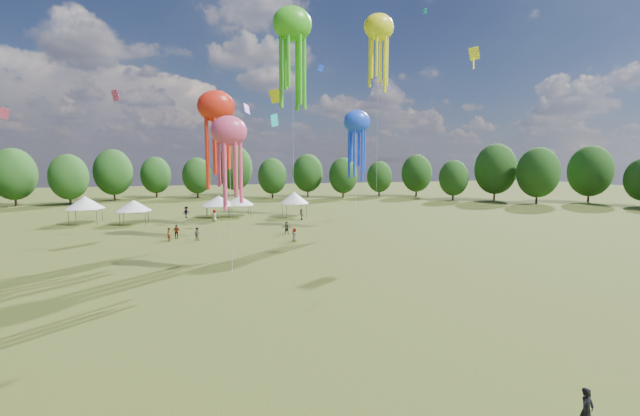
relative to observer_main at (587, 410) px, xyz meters
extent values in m
imported|color=black|center=(0.00, 0.00, 0.00)|extent=(0.65, 0.51, 1.59)
imported|color=gray|center=(-13.07, 40.11, -0.02)|extent=(0.95, 0.94, 1.55)
imported|color=gray|center=(-10.52, 54.94, 0.14)|extent=(0.70, 0.98, 1.87)
imported|color=gray|center=(2.74, 52.89, 0.06)|extent=(0.67, 0.84, 1.71)
imported|color=gray|center=(-14.78, 60.60, 0.14)|extent=(1.36, 1.32, 1.87)
imported|color=gray|center=(-15.48, 41.89, 0.04)|extent=(1.05, 0.64, 1.67)
imported|color=gray|center=(-2.00, 41.32, -0.01)|extent=(1.52, 0.72, 1.58)
imported|color=gray|center=(-16.25, 40.32, 0.01)|extent=(0.40, 0.60, 1.61)
imported|color=gray|center=(-2.12, 36.35, -0.02)|extent=(0.77, 0.90, 1.56)
cylinder|color=#47474C|center=(-30.88, 56.60, 0.29)|extent=(0.08, 0.08, 2.17)
cylinder|color=#47474C|center=(-30.88, 60.28, 0.29)|extent=(0.08, 0.08, 2.17)
cylinder|color=#47474C|center=(-27.19, 56.60, 0.29)|extent=(0.08, 0.08, 2.17)
cylinder|color=#47474C|center=(-27.19, 60.28, 0.29)|extent=(0.08, 0.08, 2.17)
cube|color=white|center=(-29.04, 58.44, 1.42)|extent=(4.08, 4.08, 0.10)
cone|color=white|center=(-29.04, 58.44, 2.40)|extent=(5.31, 5.31, 1.86)
cylinder|color=#47474C|center=(-23.79, 54.34, 0.14)|extent=(0.08, 0.08, 1.87)
cylinder|color=#47474C|center=(-23.79, 57.82, 0.14)|extent=(0.08, 0.08, 1.87)
cylinder|color=#47474C|center=(-20.30, 54.34, 0.14)|extent=(0.08, 0.08, 1.87)
cylinder|color=#47474C|center=(-20.30, 57.82, 0.14)|extent=(0.08, 0.08, 1.87)
cube|color=white|center=(-22.04, 56.08, 1.13)|extent=(3.88, 3.88, 0.10)
cone|color=white|center=(-22.04, 56.08, 1.98)|extent=(5.05, 5.05, 1.61)
cylinder|color=#47474C|center=(-11.53, 58.43, 0.14)|extent=(0.08, 0.08, 1.86)
cylinder|color=#47474C|center=(-11.53, 62.37, 0.14)|extent=(0.08, 0.08, 1.86)
cylinder|color=#47474C|center=(-7.59, 58.43, 0.14)|extent=(0.08, 0.08, 1.86)
cylinder|color=#47474C|center=(-7.59, 62.37, 0.14)|extent=(0.08, 0.08, 1.86)
cube|color=white|center=(-9.56, 60.40, 1.12)|extent=(4.34, 4.34, 0.10)
cone|color=white|center=(-9.56, 60.40, 1.97)|extent=(5.64, 5.64, 1.60)
cylinder|color=#47474C|center=(-7.89, 58.60, 0.13)|extent=(0.08, 0.08, 1.85)
cylinder|color=#47474C|center=(-7.89, 61.98, 0.13)|extent=(0.08, 0.08, 1.85)
cylinder|color=#47474C|center=(-4.51, 58.60, 0.13)|extent=(0.08, 0.08, 1.85)
cylinder|color=#47474C|center=(-4.51, 61.98, 0.13)|extent=(0.08, 0.08, 1.85)
cube|color=white|center=(-6.20, 60.29, 1.11)|extent=(3.78, 3.78, 0.10)
cone|color=white|center=(-6.20, 60.29, 1.95)|extent=(4.91, 4.91, 1.59)
cylinder|color=#47474C|center=(0.88, 55.54, 0.30)|extent=(0.08, 0.08, 2.19)
cylinder|color=#47474C|center=(0.88, 58.92, 0.30)|extent=(0.08, 0.08, 2.19)
cylinder|color=#47474C|center=(4.26, 55.54, 0.30)|extent=(0.08, 0.08, 2.19)
cylinder|color=#47474C|center=(4.26, 58.92, 0.30)|extent=(0.08, 0.08, 2.19)
cube|color=white|center=(2.57, 57.23, 1.44)|extent=(3.78, 3.78, 0.10)
cone|color=white|center=(2.57, 57.23, 2.43)|extent=(4.91, 4.91, 1.87)
ellipsoid|color=red|center=(-10.46, 39.97, 14.84)|extent=(4.28, 3.00, 3.64)
cylinder|color=beige|center=(-10.46, 39.97, 7.02)|extent=(0.03, 0.03, 15.64)
ellipsoid|color=green|center=(-0.30, 44.72, 26.31)|extent=(5.22, 3.65, 4.43)
cylinder|color=beige|center=(-0.30, 44.72, 12.76)|extent=(0.03, 0.03, 27.10)
ellipsoid|color=#1B46F9|center=(8.10, 42.83, 13.81)|extent=(3.70, 2.59, 3.15)
cylinder|color=beige|center=(8.10, 42.83, 6.50)|extent=(0.03, 0.03, 14.60)
ellipsoid|color=#E34371|center=(-10.19, 24.62, 11.00)|extent=(2.93, 2.05, 2.49)
cylinder|color=beige|center=(-10.19, 24.62, 5.10)|extent=(0.03, 0.03, 11.80)
ellipsoid|color=#FFFD1A|center=(15.00, 51.54, 29.20)|extent=(4.86, 3.40, 4.13)
cylinder|color=beige|center=(15.00, 51.54, 14.20)|extent=(0.03, 0.03, 30.00)
cube|color=#FFFD1A|center=(0.55, 62.49, 19.68)|extent=(2.34, 1.19, 2.50)
cube|color=green|center=(7.17, 70.79, 27.32)|extent=(0.23, 0.85, 1.04)
cube|color=#1BE4E8|center=(-3.35, 41.79, 13.59)|extent=(1.19, 0.99, 1.74)
cube|color=#FFFD1A|center=(23.77, 39.67, 21.72)|extent=(1.08, 1.10, 1.70)
cube|color=#E34371|center=(-26.72, 74.23, 20.37)|extent=(1.50, 1.21, 2.00)
cube|color=#FFFD1A|center=(30.62, 49.00, 25.72)|extent=(1.86, 0.68, 2.31)
cube|color=#1B46F9|center=(11.77, 72.47, 27.14)|extent=(1.48, 0.49, 1.64)
cube|color=#1BE4E8|center=(17.23, 41.64, 28.54)|extent=(0.30, 0.59, 0.77)
cube|color=#E34371|center=(-41.86, 67.70, 15.99)|extent=(1.92, 0.65, 2.05)
cube|color=purple|center=(-6.32, 45.49, 15.32)|extent=(0.85, 1.30, 1.49)
cylinder|color=#38281C|center=(-48.96, 88.71, 0.91)|extent=(0.44, 0.44, 3.41)
ellipsoid|color=#204717|center=(-48.96, 88.71, 5.81)|extent=(8.53, 8.53, 10.66)
cylinder|color=#38281C|center=(-38.88, 88.24, 0.74)|extent=(0.44, 0.44, 3.07)
ellipsoid|color=#204717|center=(-38.88, 88.24, 5.14)|extent=(7.66, 7.66, 9.58)
cylinder|color=#38281C|center=(-31.79, 96.55, 0.92)|extent=(0.44, 0.44, 3.43)
ellipsoid|color=#204717|center=(-31.79, 96.55, 5.86)|extent=(8.58, 8.58, 10.73)
cylinder|color=#38281C|center=(-23.04, 102.18, 0.68)|extent=(0.44, 0.44, 2.95)
ellipsoid|color=#204717|center=(-23.04, 102.18, 4.91)|extent=(7.37, 7.37, 9.21)
cylinder|color=#38281C|center=(-12.97, 98.28, 0.65)|extent=(0.44, 0.44, 2.89)
ellipsoid|color=#204717|center=(-12.97, 98.28, 4.81)|extent=(7.23, 7.23, 9.04)
cylinder|color=#38281C|center=(-3.37, 102.71, 1.12)|extent=(0.44, 0.44, 3.84)
ellipsoid|color=#204717|center=(-3.37, 102.71, 6.64)|extent=(9.60, 9.60, 11.99)
cylinder|color=#38281C|center=(4.91, 91.66, 0.63)|extent=(0.44, 0.44, 2.84)
ellipsoid|color=#204717|center=(4.91, 91.66, 4.71)|extent=(7.11, 7.11, 8.89)
cylinder|color=#38281C|center=(14.65, 94.26, 0.79)|extent=(0.44, 0.44, 3.16)
ellipsoid|color=#204717|center=(14.65, 94.26, 5.33)|extent=(7.91, 7.91, 9.88)
cylinder|color=#38281C|center=(22.41, 88.51, 0.65)|extent=(0.44, 0.44, 2.88)
ellipsoid|color=#204717|center=(22.41, 88.51, 4.79)|extent=(7.21, 7.21, 9.01)
cylinder|color=#38281C|center=(33.24, 90.46, 0.52)|extent=(0.44, 0.44, 2.63)
ellipsoid|color=#204717|center=(33.24, 90.46, 4.30)|extent=(6.57, 6.57, 8.22)
cylinder|color=#38281C|center=(42.24, 86.95, 0.77)|extent=(0.44, 0.44, 3.13)
ellipsoid|color=#204717|center=(42.24, 86.95, 5.26)|extent=(7.81, 7.81, 9.77)
cylinder|color=#38281C|center=(45.36, 75.03, 0.56)|extent=(0.44, 0.44, 2.72)
ellipsoid|color=#204717|center=(45.36, 75.03, 4.47)|extent=(6.80, 6.80, 8.50)
cylinder|color=#38281C|center=(54.68, 72.14, 1.11)|extent=(0.44, 0.44, 3.81)
ellipsoid|color=#204717|center=(54.68, 72.14, 6.59)|extent=(9.52, 9.52, 11.90)
cylinder|color=#38281C|center=(58.29, 63.02, 0.96)|extent=(0.44, 0.44, 3.51)
ellipsoid|color=#204717|center=(58.29, 63.02, 6.01)|extent=(8.78, 8.78, 10.97)
cylinder|color=#38281C|center=(71.11, 61.48, 1.02)|extent=(0.44, 0.44, 3.64)
ellipsoid|color=#204717|center=(71.11, 61.48, 6.25)|extent=(9.10, 9.10, 11.37)
camera|label=1|loc=(-12.70, -10.34, 8.65)|focal=23.28mm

